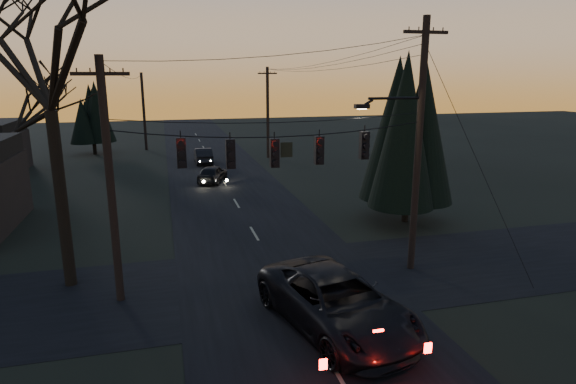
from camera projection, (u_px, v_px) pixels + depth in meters
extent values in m
cube|color=black|center=(242.00, 212.00, 28.13)|extent=(8.00, 120.00, 0.02)
cube|color=black|center=(283.00, 282.00, 18.73)|extent=(60.00, 7.00, 0.02)
cylinder|color=black|center=(276.00, 125.00, 17.21)|extent=(11.50, 0.04, 0.04)
cylinder|color=black|center=(62.00, 201.00, 17.73)|extent=(0.44, 0.44, 6.64)
cylinder|color=black|center=(405.00, 207.00, 26.26)|extent=(0.36, 0.36, 1.60)
cone|color=black|center=(410.00, 139.00, 25.36)|extent=(4.14, 4.14, 6.74)
cylinder|color=black|center=(20.00, 161.00, 32.98)|extent=(0.44, 0.44, 4.09)
cylinder|color=black|center=(95.00, 146.00, 48.13)|extent=(0.36, 0.36, 1.60)
cone|color=black|center=(92.00, 116.00, 47.41)|extent=(3.43, 3.43, 5.18)
imported|color=black|center=(336.00, 302.00, 15.16)|extent=(4.33, 6.90, 1.78)
imported|color=black|center=(213.00, 174.00, 35.75)|extent=(2.83, 4.07, 1.29)
imported|color=black|center=(203.00, 156.00, 43.33)|extent=(1.45, 4.16, 1.37)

